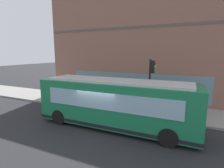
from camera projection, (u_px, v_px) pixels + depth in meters
name	position (u px, v px, depth m)	size (l,w,h in m)	color
ground	(102.00, 127.00, 11.21)	(120.00, 120.00, 0.00)	#262628
sidewalk_curb	(126.00, 106.00, 15.38)	(4.11, 40.00, 0.15)	gray
building_corner	(144.00, 37.00, 19.07)	(6.60, 19.28, 12.80)	#8C5B4C
city_bus_nearside	(115.00, 104.00, 11.07)	(2.64, 10.05, 3.07)	#197247
traffic_light_near_corner	(151.00, 77.00, 12.54)	(0.32, 0.49, 4.14)	black
fire_hydrant	(202.00, 109.00, 13.37)	(0.35, 0.35, 0.74)	red
pedestrian_near_hydrant	(92.00, 90.00, 17.25)	(0.32, 0.32, 1.62)	#3F8C4C
pedestrian_by_light_pole	(188.00, 104.00, 12.23)	(0.32, 0.32, 1.75)	gold
pedestrian_walking_along_curb	(181.00, 99.00, 14.02)	(0.32, 0.32, 1.65)	silver
newspaper_vending_box	(75.00, 96.00, 17.08)	(0.44, 0.42, 0.90)	#197233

